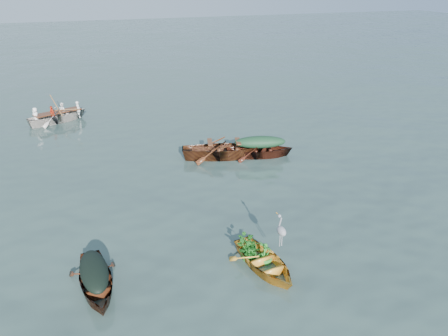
# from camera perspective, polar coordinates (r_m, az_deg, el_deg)

# --- Properties ---
(ground) EXTENTS (140.00, 140.00, 0.00)m
(ground) POSITION_cam_1_polar(r_m,az_deg,el_deg) (14.48, 1.30, -6.44)
(ground) COLOR #364C46
(ground) RESTS_ON ground
(yellow_dinghy) EXTENTS (1.80, 3.19, 0.80)m
(yellow_dinghy) POSITION_cam_1_polar(r_m,az_deg,el_deg) (12.24, 5.27, -12.96)
(yellow_dinghy) COLOR gold
(yellow_dinghy) RESTS_ON ground
(dark_covered_boat) EXTENTS (1.40, 3.39, 0.81)m
(dark_covered_boat) POSITION_cam_1_polar(r_m,az_deg,el_deg) (12.00, -16.30, -14.88)
(dark_covered_boat) COLOR #471C10
(dark_covered_boat) RESTS_ON ground
(green_tarp_boat) EXTENTS (4.26, 2.27, 0.93)m
(green_tarp_boat) POSITION_cam_1_polar(r_m,az_deg,el_deg) (19.21, 4.64, 1.49)
(green_tarp_boat) COLOR #451710
(green_tarp_boat) RESTS_ON ground
(open_wooden_boat) EXTENTS (5.23, 2.79, 1.21)m
(open_wooden_boat) POSITION_cam_1_polar(r_m,az_deg,el_deg) (19.03, -0.01, 1.35)
(open_wooden_boat) COLOR #552D15
(open_wooden_boat) RESTS_ON ground
(rowed_boat) EXTENTS (4.63, 2.92, 1.07)m
(rowed_boat) POSITION_cam_1_polar(r_m,az_deg,el_deg) (25.38, -20.74, 5.65)
(rowed_boat) COLOR beige
(rowed_boat) RESTS_ON ground
(dark_tarp_cover) EXTENTS (0.77, 1.86, 0.40)m
(dark_tarp_cover) POSITION_cam_1_polar(r_m,az_deg,el_deg) (11.64, -16.65, -12.55)
(dark_tarp_cover) COLOR black
(dark_tarp_cover) RESTS_ON dark_covered_boat
(green_tarp_cover) EXTENTS (2.34, 1.25, 0.52)m
(green_tarp_cover) POSITION_cam_1_polar(r_m,az_deg,el_deg) (18.95, 4.71, 3.51)
(green_tarp_cover) COLOR #183B26
(green_tarp_cover) RESTS_ON green_tarp_boat
(thwart_benches) EXTENTS (2.66, 1.54, 0.04)m
(thwart_benches) POSITION_cam_1_polar(r_m,az_deg,el_deg) (18.80, -0.01, 3.10)
(thwart_benches) COLOR #532A13
(thwart_benches) RESTS_ON open_wooden_boat
(heron) EXTENTS (0.34, 0.44, 0.92)m
(heron) POSITION_cam_1_polar(r_m,az_deg,el_deg) (12.06, 7.47, -8.74)
(heron) COLOR #93959B
(heron) RESTS_ON yellow_dinghy
(dinghy_weeds) EXTENTS (0.85, 1.01, 0.60)m
(dinghy_weeds) POSITION_cam_1_polar(r_m,az_deg,el_deg) (12.22, 4.03, -8.97)
(dinghy_weeds) COLOR #1D701E
(dinghy_weeds) RESTS_ON yellow_dinghy
(rowers) EXTENTS (3.34, 2.29, 0.76)m
(rowers) POSITION_cam_1_polar(r_m,az_deg,el_deg) (25.13, -21.04, 7.62)
(rowers) COLOR silver
(rowers) RESTS_ON rowed_boat
(oars) EXTENTS (1.54, 2.63, 0.06)m
(oars) POSITION_cam_1_polar(r_m,az_deg,el_deg) (25.22, -20.93, 6.86)
(oars) COLOR #9E6A3C
(oars) RESTS_ON rowed_boat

